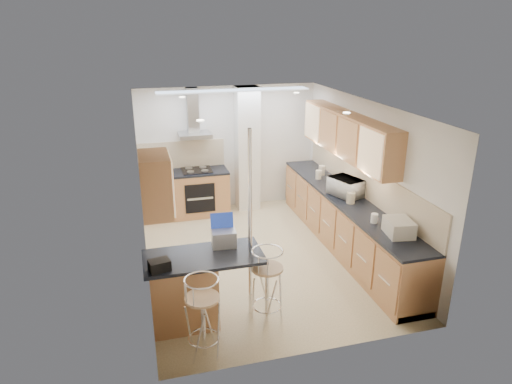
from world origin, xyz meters
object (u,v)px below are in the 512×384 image
object	(u,v)px
bar_stool_near	(203,317)
bar_stool_end	(267,286)
microwave	(346,187)
bread_bin	(399,227)
laptop	(224,238)

from	to	relation	value
bar_stool_near	bar_stool_end	size ratio (longest dim) A/B	0.98
microwave	bar_stool_near	distance (m)	3.54
bread_bin	microwave	bearing A→B (deg)	100.15
microwave	laptop	bearing A→B (deg)	99.65
bar_stool_end	bread_bin	distance (m)	1.99
laptop	bar_stool_near	world-z (taller)	laptop
bar_stool_near	bar_stool_end	bearing A→B (deg)	7.20
bar_stool_end	bread_bin	size ratio (longest dim) A/B	2.49
laptop	bread_bin	distance (m)	2.38
microwave	bar_stool_end	bearing A→B (deg)	113.16
laptop	bread_bin	bearing A→B (deg)	-2.13
bread_bin	bar_stool_near	bearing A→B (deg)	-159.29
microwave	laptop	world-z (taller)	microwave
bar_stool_near	bar_stool_end	world-z (taller)	bar_stool_end
microwave	bar_stool_near	size ratio (longest dim) A/B	0.55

